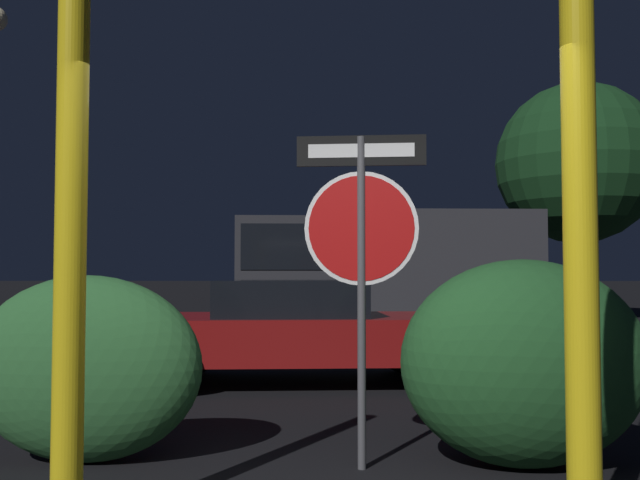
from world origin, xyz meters
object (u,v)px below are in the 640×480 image
object	(u,v)px
stop_sign	(361,230)
hedge_bush_1	(86,368)
yellow_pole_left	(70,262)
passing_car_2	(299,330)
tree_0	(577,163)
delivery_truck	(379,265)
yellow_pole_right	(581,248)
hedge_bush_2	(523,362)

from	to	relation	value
stop_sign	hedge_bush_1	distance (m)	2.27
yellow_pole_left	passing_car_2	distance (m)	5.48
yellow_pole_left	tree_0	xyz separation A→B (m)	(8.47, 17.19, 3.17)
stop_sign	hedge_bush_1	bearing A→B (deg)	-179.93
tree_0	yellow_pole_left	bearing A→B (deg)	-116.22
hedge_bush_1	passing_car_2	size ratio (longest dim) A/B	0.35
hedge_bush_1	delivery_truck	size ratio (longest dim) A/B	0.26
delivery_truck	passing_car_2	bearing A→B (deg)	164.94
stop_sign	yellow_pole_right	distance (m)	1.91
yellow_pole_left	tree_0	world-z (taller)	tree_0
yellow_pole_left	hedge_bush_1	bearing A→B (deg)	106.26
hedge_bush_1	hedge_bush_2	world-z (taller)	hedge_bush_2
yellow_pole_right	passing_car_2	world-z (taller)	yellow_pole_right
hedge_bush_2	stop_sign	bearing A→B (deg)	-176.24
yellow_pole_left	hedge_bush_2	size ratio (longest dim) A/B	1.63
yellow_pole_right	hedge_bush_1	world-z (taller)	yellow_pole_right
delivery_truck	hedge_bush_2	bearing A→B (deg)	178.65
yellow_pole_left	delivery_truck	distance (m)	12.49
yellow_pole_left	hedge_bush_2	world-z (taller)	yellow_pole_left
hedge_bush_2	passing_car_2	bearing A→B (deg)	115.14
yellow_pole_right	hedge_bush_1	distance (m)	3.60
delivery_truck	yellow_pole_right	bearing A→B (deg)	177.67
hedge_bush_2	hedge_bush_1	bearing A→B (deg)	179.00
passing_car_2	yellow_pole_left	bearing A→B (deg)	-14.18
stop_sign	delivery_truck	world-z (taller)	delivery_truck
hedge_bush_1	tree_0	size ratio (longest dim) A/B	0.25
yellow_pole_left	hedge_bush_1	world-z (taller)	yellow_pole_left
stop_sign	hedge_bush_1	world-z (taller)	stop_sign
stop_sign	yellow_pole_right	xyz separation A→B (m)	(1.01, -1.61, -0.19)
hedge_bush_1	tree_0	distance (m)	18.46
stop_sign	yellow_pole_left	distance (m)	2.12
yellow_pole_right	tree_0	size ratio (longest dim) A/B	0.43
yellow_pole_right	tree_0	world-z (taller)	tree_0
yellow_pole_left	tree_0	size ratio (longest dim) A/B	0.41
yellow_pole_left	stop_sign	bearing A→B (deg)	41.06
passing_car_2	delivery_truck	distance (m)	7.13
yellow_pole_left	delivery_truck	world-z (taller)	yellow_pole_left
yellow_pole_left	passing_car_2	xyz separation A→B (m)	(0.93, 5.34, -0.78)
hedge_bush_2	passing_car_2	xyz separation A→B (m)	(-1.82, 3.88, -0.08)
stop_sign	yellow_pole_left	bearing A→B (deg)	-135.13
hedge_bush_1	hedge_bush_2	xyz separation A→B (m)	(3.19, -0.06, 0.06)
yellow_pole_left	passing_car_2	size ratio (longest dim) A/B	0.59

